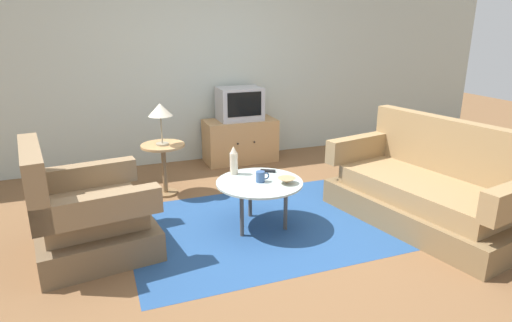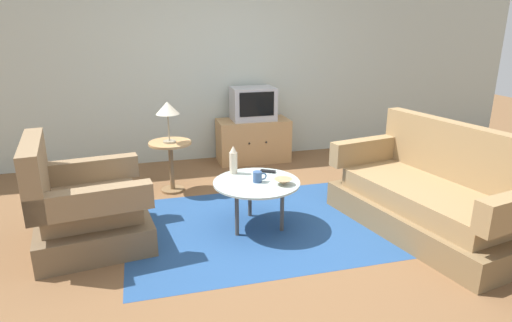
{
  "view_description": "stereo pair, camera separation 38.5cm",
  "coord_description": "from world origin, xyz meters",
  "px_view_note": "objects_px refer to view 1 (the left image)",
  "views": [
    {
      "loc": [
        -1.36,
        -3.28,
        1.79
      ],
      "look_at": [
        0.0,
        0.34,
        0.55
      ],
      "focal_mm": 30.37,
      "sensor_mm": 36.0,
      "label": 1
    },
    {
      "loc": [
        -1.0,
        -3.4,
        1.79
      ],
      "look_at": [
        0.0,
        0.34,
        0.55
      ],
      "focal_mm": 30.37,
      "sensor_mm": 36.0,
      "label": 2
    }
  ],
  "objects_px": {
    "side_table": "(164,159)",
    "television": "(240,104)",
    "table_lamp": "(160,111)",
    "tv_remote_dark": "(268,171)",
    "bowl": "(287,181)",
    "armchair": "(85,217)",
    "tv_stand": "(240,141)",
    "mug": "(261,177)",
    "couch": "(428,191)",
    "coffee_table": "(259,185)",
    "vase": "(234,161)"
  },
  "relations": [
    {
      "from": "armchair",
      "to": "coffee_table",
      "type": "bearing_deg",
      "value": 79.18
    },
    {
      "from": "table_lamp",
      "to": "mug",
      "type": "distance_m",
      "value": 1.36
    },
    {
      "from": "table_lamp",
      "to": "mug",
      "type": "height_order",
      "value": "table_lamp"
    },
    {
      "from": "tv_stand",
      "to": "vase",
      "type": "relative_size",
      "value": 3.5
    },
    {
      "from": "bowl",
      "to": "side_table",
      "type": "bearing_deg",
      "value": 125.38
    },
    {
      "from": "bowl",
      "to": "armchair",
      "type": "bearing_deg",
      "value": 173.05
    },
    {
      "from": "vase",
      "to": "couch",
      "type": "bearing_deg",
      "value": -23.72
    },
    {
      "from": "side_table",
      "to": "bowl",
      "type": "xyz_separation_m",
      "value": [
        0.88,
        -1.23,
        0.06
      ]
    },
    {
      "from": "mug",
      "to": "bowl",
      "type": "distance_m",
      "value": 0.23
    },
    {
      "from": "table_lamp",
      "to": "tv_remote_dark",
      "type": "distance_m",
      "value": 1.3
    },
    {
      "from": "armchair",
      "to": "mug",
      "type": "relative_size",
      "value": 7.96
    },
    {
      "from": "television",
      "to": "tv_stand",
      "type": "bearing_deg",
      "value": -90.0
    },
    {
      "from": "couch",
      "to": "table_lamp",
      "type": "distance_m",
      "value": 2.73
    },
    {
      "from": "side_table",
      "to": "tv_remote_dark",
      "type": "relative_size",
      "value": 3.87
    },
    {
      "from": "armchair",
      "to": "coffee_table",
      "type": "xyz_separation_m",
      "value": [
        1.47,
        -0.07,
        0.1
      ]
    },
    {
      "from": "armchair",
      "to": "bowl",
      "type": "distance_m",
      "value": 1.69
    },
    {
      "from": "couch",
      "to": "table_lamp",
      "type": "xyz_separation_m",
      "value": [
        -2.17,
        1.53,
        0.62
      ]
    },
    {
      "from": "tv_stand",
      "to": "mug",
      "type": "distance_m",
      "value": 2.03
    },
    {
      "from": "coffee_table",
      "to": "television",
      "type": "height_order",
      "value": "television"
    },
    {
      "from": "couch",
      "to": "television",
      "type": "bearing_deg",
      "value": 11.52
    },
    {
      "from": "couch",
      "to": "side_table",
      "type": "xyz_separation_m",
      "value": [
        -2.17,
        1.56,
        0.1
      ]
    },
    {
      "from": "bowl",
      "to": "mug",
      "type": "bearing_deg",
      "value": 148.89
    },
    {
      "from": "mug",
      "to": "bowl",
      "type": "xyz_separation_m",
      "value": [
        0.2,
        -0.12,
        -0.02
      ]
    },
    {
      "from": "mug",
      "to": "tv_remote_dark",
      "type": "xyz_separation_m",
      "value": [
        0.16,
        0.23,
        -0.04
      ]
    },
    {
      "from": "couch",
      "to": "table_lamp",
      "type": "relative_size",
      "value": 4.34
    },
    {
      "from": "table_lamp",
      "to": "mug",
      "type": "bearing_deg",
      "value": -57.9
    },
    {
      "from": "armchair",
      "to": "television",
      "type": "relative_size",
      "value": 1.85
    },
    {
      "from": "vase",
      "to": "coffee_table",
      "type": "bearing_deg",
      "value": -60.9
    },
    {
      "from": "tv_stand",
      "to": "television",
      "type": "distance_m",
      "value": 0.5
    },
    {
      "from": "couch",
      "to": "television",
      "type": "xyz_separation_m",
      "value": [
        -1.02,
        2.41,
        0.47
      ]
    },
    {
      "from": "couch",
      "to": "television",
      "type": "distance_m",
      "value": 2.66
    },
    {
      "from": "vase",
      "to": "mug",
      "type": "relative_size",
      "value": 2.06
    },
    {
      "from": "armchair",
      "to": "table_lamp",
      "type": "relative_size",
      "value": 2.36
    },
    {
      "from": "couch",
      "to": "vase",
      "type": "xyz_separation_m",
      "value": [
        -1.65,
        0.72,
        0.27
      ]
    },
    {
      "from": "side_table",
      "to": "television",
      "type": "relative_size",
      "value": 1.0
    },
    {
      "from": "television",
      "to": "table_lamp",
      "type": "xyz_separation_m",
      "value": [
        -1.15,
        -0.87,
        0.14
      ]
    },
    {
      "from": "vase",
      "to": "tv_remote_dark",
      "type": "relative_size",
      "value": 1.85
    },
    {
      "from": "coffee_table",
      "to": "bowl",
      "type": "xyz_separation_m",
      "value": [
        0.21,
        -0.13,
        0.06
      ]
    },
    {
      "from": "television",
      "to": "tv_remote_dark",
      "type": "bearing_deg",
      "value": -100.06
    },
    {
      "from": "tv_stand",
      "to": "mug",
      "type": "height_order",
      "value": "tv_stand"
    },
    {
      "from": "armchair",
      "to": "vase",
      "type": "xyz_separation_m",
      "value": [
        1.32,
        0.2,
        0.26
      ]
    },
    {
      "from": "television",
      "to": "bowl",
      "type": "height_order",
      "value": "television"
    },
    {
      "from": "side_table",
      "to": "couch",
      "type": "bearing_deg",
      "value": -35.71
    },
    {
      "from": "tv_remote_dark",
      "to": "vase",
      "type": "bearing_deg",
      "value": 21.24
    },
    {
      "from": "side_table",
      "to": "mug",
      "type": "xyz_separation_m",
      "value": [
        0.68,
        -1.11,
        0.09
      ]
    },
    {
      "from": "armchair",
      "to": "tv_remote_dark",
      "type": "height_order",
      "value": "armchair"
    },
    {
      "from": "side_table",
      "to": "mug",
      "type": "relative_size",
      "value": 4.32
    },
    {
      "from": "table_lamp",
      "to": "tv_remote_dark",
      "type": "relative_size",
      "value": 3.03
    },
    {
      "from": "tv_remote_dark",
      "to": "couch",
      "type": "bearing_deg",
      "value": -175.55
    },
    {
      "from": "armchair",
      "to": "tv_remote_dark",
      "type": "xyz_separation_m",
      "value": [
        1.64,
        0.14,
        0.14
      ]
    }
  ]
}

